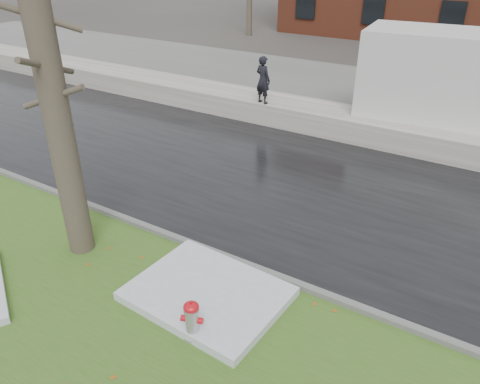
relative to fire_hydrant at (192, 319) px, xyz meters
The scene contains 10 objects.
ground 1.29m from the fire_hydrant, 125.06° to the left, with size 120.00×120.00×0.00m, color #47423D.
verge 0.85m from the fire_hydrant, 159.61° to the right, with size 60.00×4.50×0.04m, color #36521B.
road 5.55m from the fire_hydrant, 97.22° to the left, with size 60.00×7.00×0.03m, color black.
parking_lot 14.02m from the fire_hydrant, 92.85° to the left, with size 60.00×9.00×0.03m, color slate.
curb 2.14m from the fire_hydrant, 109.26° to the left, with size 60.00×0.15×0.14m, color slate.
snowbank 9.72m from the fire_hydrant, 94.11° to the left, with size 60.00×1.60×0.75m, color beige.
fire_hydrant is the anchor object (origin of this frame).
tree 4.42m from the fire_hydrant, 167.20° to the left, with size 1.25×1.46×6.16m.
worker 9.94m from the fire_hydrant, 113.09° to the left, with size 0.56×0.37×1.55m, color black.
snow_patch_near 1.01m from the fire_hydrant, 111.64° to the left, with size 2.60×2.00×0.16m, color silver.
Camera 1 is at (4.19, -5.20, 5.65)m, focal length 35.00 mm.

